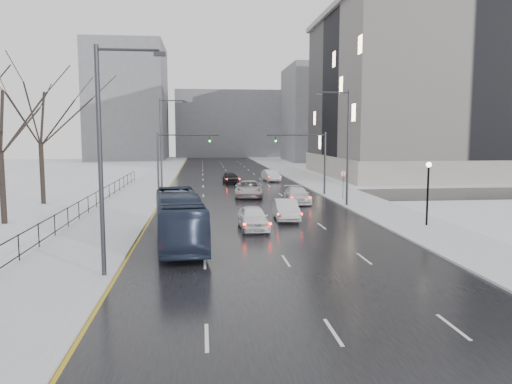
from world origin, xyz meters
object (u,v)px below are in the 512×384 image
object	(u,v)px
streetlight_l_near	(105,150)
sedan_right_near	(286,210)
streetlight_l_far	(163,140)
sedan_right_cross	(249,189)
mast_signal_left	(169,156)
no_uturn_sign	(343,176)
tree_park_d	(5,225)
tree_park_e	(44,205)
streetlight_r_mid	(345,142)
sedan_right_far	(297,195)
sedan_center_near	(253,218)
sedan_right_distant	(271,175)
mast_signal_right	(315,156)
bus	(179,218)
lamppost_r_mid	(428,184)
sedan_center_far	(231,178)

from	to	relation	value
streetlight_l_near	sedan_right_near	xyz separation A→B (m)	(10.16, 13.84, -4.83)
streetlight_l_far	sedan_right_cross	world-z (taller)	streetlight_l_far
mast_signal_left	no_uturn_sign	world-z (taller)	mast_signal_left
tree_park_d	tree_park_e	size ratio (longest dim) A/B	0.93
mast_signal_left	sedan_right_near	world-z (taller)	mast_signal_left
streetlight_l_near	streetlight_l_far	size ratio (longest dim) A/B	1.00
streetlight_r_mid	sedan_right_far	world-z (taller)	streetlight_r_mid
sedan_center_near	sedan_right_distant	distance (m)	34.10
mast_signal_left	no_uturn_sign	size ratio (longest dim) A/B	2.41
streetlight_l_far	tree_park_e	bearing A→B (deg)	-141.43
streetlight_r_mid	mast_signal_right	world-z (taller)	streetlight_r_mid
tree_park_d	mast_signal_left	bearing A→B (deg)	53.20
tree_park_e	streetlight_l_near	world-z (taller)	streetlight_l_near
no_uturn_sign	sedan_right_far	distance (m)	5.15
streetlight_l_far	sedan_center_near	bearing A→B (deg)	-71.16
mast_signal_left	bus	bearing A→B (deg)	-84.94
lamppost_r_mid	sedan_right_near	bearing A→B (deg)	156.89
mast_signal_right	bus	world-z (taller)	mast_signal_right
streetlight_r_mid	no_uturn_sign	world-z (taller)	streetlight_r_mid
sedan_right_distant	no_uturn_sign	bearing A→B (deg)	-85.54
bus	no_uturn_sign	bearing A→B (deg)	44.58
streetlight_l_far	sedan_right_distant	bearing A→B (deg)	42.20
mast_signal_left	sedan_right_far	xyz separation A→B (m)	(11.83, -5.44, -3.34)
tree_park_e	mast_signal_left	distance (m)	12.29
sedan_center_near	sedan_right_near	size ratio (longest dim) A/B	1.00
sedan_right_far	sedan_right_distant	size ratio (longest dim) A/B	1.10
bus	sedan_right_distant	xyz separation A→B (m)	(10.45, 37.41, -0.71)
bus	sedan_right_cross	bearing A→B (deg)	68.63
streetlight_r_mid	sedan_right_cross	distance (m)	11.71
sedan_right_far	sedan_center_far	size ratio (longest dim) A/B	1.18
no_uturn_sign	sedan_right_near	distance (m)	12.54
tree_park_d	no_uturn_sign	size ratio (longest dim) A/B	4.63
tree_park_e	bus	bearing A→B (deg)	-53.78
tree_park_e	streetlight_l_near	bearing A→B (deg)	-67.31
tree_park_d	mast_signal_right	world-z (taller)	mast_signal_right
streetlight_l_near	mast_signal_left	world-z (taller)	streetlight_l_near
sedan_right_cross	sedan_center_far	bearing A→B (deg)	100.34
mast_signal_right	lamppost_r_mid	bearing A→B (deg)	-78.46
sedan_right_near	sedan_right_far	bearing A→B (deg)	76.00
mast_signal_right	bus	bearing A→B (deg)	-120.74
tree_park_d	sedan_right_near	bearing A→B (deg)	-0.46
bus	sedan_center_near	distance (m)	6.04
mast_signal_right	sedan_center_far	xyz separation A→B (m)	(-7.83, 13.33, -3.34)
mast_signal_right	sedan_center_far	world-z (taller)	mast_signal_right
streetlight_l_near	sedan_right_near	world-z (taller)	streetlight_l_near
streetlight_r_mid	bus	distance (m)	19.56
tree_park_d	sedan_right_near	distance (m)	19.81
tree_park_e	sedan_center_near	xyz separation A→B (m)	(17.42, -13.64, 0.81)
no_uturn_sign	sedan_right_cross	bearing A→B (deg)	157.92
tree_park_d	streetlight_l_far	distance (m)	21.17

